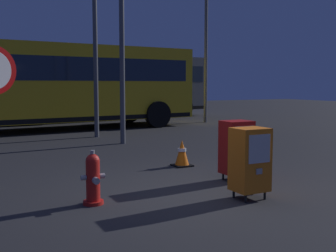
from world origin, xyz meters
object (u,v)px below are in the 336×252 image
bus_near (50,82)px  bus_far (106,83)px  newspaper_box_secondary (250,159)px  newspaper_box_primary (237,147)px  traffic_cone (182,153)px  fire_hydrant (93,179)px  street_light_far_right (206,16)px

bus_near → bus_far: 5.08m
bus_near → newspaper_box_secondary: bearing=-90.6°
newspaper_box_primary → traffic_cone: size_ratio=1.92×
fire_hydrant → newspaper_box_primary: newspaper_box_primary is taller
newspaper_box_secondary → street_light_far_right: (5.89, 10.49, 3.91)m
bus_far → street_light_far_right: bearing=-57.9°
traffic_cone → street_light_far_right: size_ratio=0.07×
newspaper_box_primary → street_light_far_right: bearing=60.4°
newspaper_box_secondary → traffic_cone: (0.30, 2.52, -0.31)m
traffic_cone → street_light_far_right: street_light_far_right is taller
traffic_cone → bus_far: size_ratio=0.05×
newspaper_box_primary → fire_hydrant: bearing=-174.0°
fire_hydrant → newspaper_box_secondary: (2.07, -0.75, 0.22)m
bus_near → newspaper_box_primary: bearing=-87.0°
traffic_cone → newspaper_box_primary: bearing=-81.6°
fire_hydrant → newspaper_box_secondary: newspaper_box_secondary is taller
newspaper_box_secondary → street_light_far_right: 12.65m
newspaper_box_primary → bus_near: (-1.17, 9.38, 1.14)m
bus_far → bus_near: bearing=-139.7°
fire_hydrant → newspaper_box_secondary: bearing=-19.9°
fire_hydrant → bus_near: 9.85m
street_light_far_right → bus_far: bearing=130.5°
newspaper_box_secondary → traffic_cone: 2.56m
fire_hydrant → newspaper_box_secondary: size_ratio=0.73×
newspaper_box_secondary → street_light_far_right: size_ratio=0.13×
fire_hydrant → street_light_far_right: (7.97, 9.74, 4.13)m
fire_hydrant → bus_far: (4.77, 13.48, 1.36)m
traffic_cone → bus_far: bearing=78.4°
traffic_cone → street_light_far_right: bearing=54.9°
newspaper_box_primary → bus_far: 13.43m
newspaper_box_primary → newspaper_box_secondary: size_ratio=1.00×
fire_hydrant → newspaper_box_secondary: 2.22m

